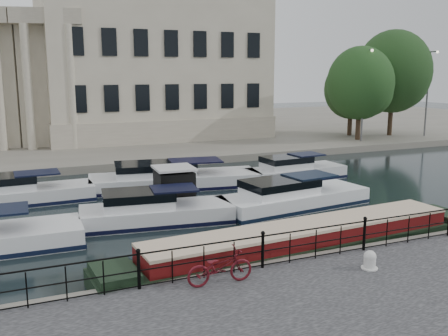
# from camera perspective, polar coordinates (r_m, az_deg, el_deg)

# --- Properties ---
(ground_plane) EXTENTS (160.00, 160.00, 0.00)m
(ground_plane) POSITION_cam_1_polar(r_m,az_deg,el_deg) (18.37, 1.06, -10.45)
(ground_plane) COLOR black
(ground_plane) RESTS_ON ground
(far_bank) EXTENTS (120.00, 42.00, 0.55)m
(far_bank) POSITION_cam_1_polar(r_m,az_deg,el_deg) (55.40, -15.92, 3.87)
(far_bank) COLOR #6B665B
(far_bank) RESTS_ON ground_plane
(railing) EXTENTS (24.14, 0.14, 1.22)m
(railing) POSITION_cam_1_polar(r_m,az_deg,el_deg) (16.06, 4.45, -9.12)
(railing) COLOR black
(railing) RESTS_ON near_quay
(civic_building) EXTENTS (53.55, 31.84, 16.85)m
(civic_building) POSITION_cam_1_polar(r_m,az_deg,el_deg) (50.64, -16.79, 10.87)
(civic_building) COLOR #ADA38C
(civic_building) RESTS_ON far_bank
(lamp_posts) EXTENTS (8.24, 1.55, 8.07)m
(lamp_posts) POSITION_cam_1_polar(r_m,az_deg,el_deg) (49.13, 19.17, 8.13)
(lamp_posts) COLOR #59595B
(lamp_posts) RESTS_ON far_bank
(bicycle) EXTENTS (2.03, 0.77, 1.06)m
(bicycle) POSITION_cam_1_polar(r_m,az_deg,el_deg) (14.89, -0.48, -11.24)
(bicycle) COLOR #4E0E15
(bicycle) RESTS_ON near_quay
(mooring_bollard) EXTENTS (0.53, 0.53, 0.60)m
(mooring_bollard) POSITION_cam_1_polar(r_m,az_deg,el_deg) (16.72, 16.32, -10.07)
(mooring_bollard) COLOR silver
(mooring_bollard) RESTS_ON near_quay
(narrowboat) EXTENTS (15.79, 3.03, 1.57)m
(narrowboat) POSITION_cam_1_polar(r_m,az_deg,el_deg) (18.89, 9.23, -8.80)
(narrowboat) COLOR black
(narrowboat) RESTS_ON ground_plane
(harbour_hut) EXTENTS (2.71, 2.30, 2.16)m
(harbour_hut) POSITION_cam_1_polar(r_m,az_deg,el_deg) (24.86, -5.70, -2.48)
(harbour_hut) COLOR #6B665B
(harbour_hut) RESTS_ON ground_plane
(cabin_cruisers) EXTENTS (25.81, 10.92, 1.99)m
(cabin_cruisers) POSITION_cam_1_polar(r_m,az_deg,el_deg) (25.65, -7.68, -3.45)
(cabin_cruisers) COLOR silver
(cabin_cruisers) RESTS_ON ground_plane
(trees) EXTENTS (11.59, 8.62, 10.15)m
(trees) POSITION_cam_1_polar(r_m,az_deg,el_deg) (50.06, 17.14, 9.50)
(trees) COLOR black
(trees) RESTS_ON far_bank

